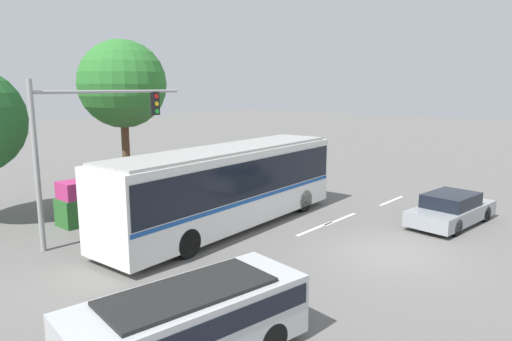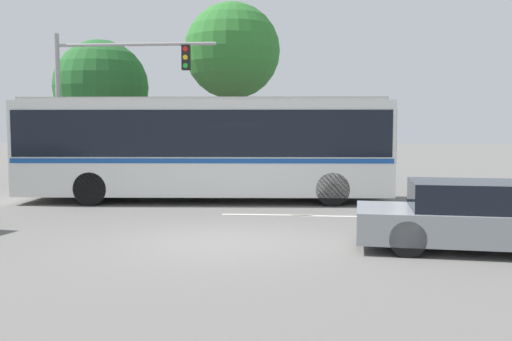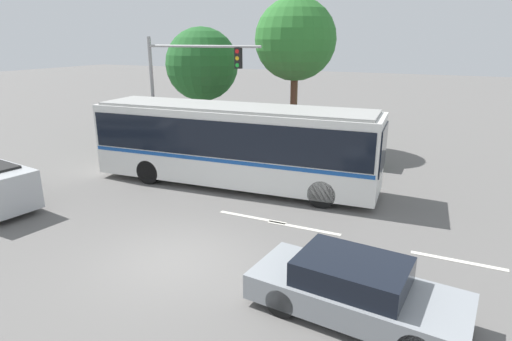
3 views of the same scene
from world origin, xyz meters
name	(u,v)px [view 2 (image 2 of 3)]	position (x,y,z in m)	size (l,w,h in m)	color
ground_plane	(222,242)	(0.00, 0.00, 0.00)	(140.00, 140.00, 0.00)	slate
city_bus	(206,143)	(-1.43, 6.17, 1.84)	(11.60, 3.25, 3.23)	silver
sedan_foreground	(477,218)	(4.90, -0.36, 0.62)	(4.67, 2.29, 1.30)	gray
traffic_light_pole	(101,85)	(-5.87, 9.05, 3.90)	(6.09, 0.24, 5.81)	gray
flowering_hedge	(230,163)	(-1.29, 11.06, 0.89)	(9.28, 1.15, 1.80)	#286028
street_tree_left	(101,87)	(-7.83, 14.30, 4.22)	(4.39, 4.39, 6.42)	brown
street_tree_centre	(232,52)	(-1.46, 13.17, 5.65)	(4.18, 4.18, 7.77)	brown
lane_stripe_near	(336,216)	(2.51, 3.37, 0.01)	(2.40, 0.16, 0.01)	silver
lane_stripe_mid	(267,215)	(0.69, 3.45, 0.01)	(2.40, 0.16, 0.01)	silver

